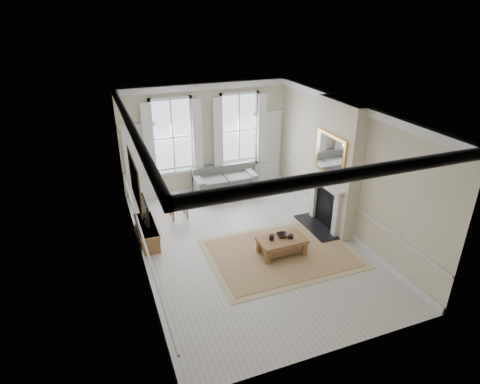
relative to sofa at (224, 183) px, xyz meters
name	(u,v)px	position (x,y,z in m)	size (l,w,h in m)	color
floor	(250,246)	(-0.39, -3.11, -0.36)	(7.20, 7.20, 0.00)	#B7B5AD
ceiling	(252,111)	(-0.39, -3.11, 3.04)	(7.20, 7.20, 0.00)	white
back_wall	(207,139)	(-0.39, 0.49, 1.34)	(5.20, 5.20, 0.00)	beige
left_wall	(136,202)	(-2.99, -3.11, 1.34)	(7.20, 7.20, 0.00)	beige
right_wall	(346,169)	(2.21, -3.11, 1.34)	(7.20, 7.20, 0.00)	beige
window_left	(173,137)	(-1.44, 0.44, 1.54)	(1.26, 0.20, 2.20)	#B2BCC6
window_right	(239,130)	(0.66, 0.44, 1.54)	(1.26, 0.20, 2.20)	#B2BCC6
door_left	(141,165)	(-2.44, 0.45, 0.79)	(0.90, 0.08, 2.30)	silver
door_right	(267,149)	(1.66, 0.45, 0.79)	(0.90, 0.08, 2.30)	silver
painting	(135,181)	(-2.95, -2.81, 1.69)	(0.05, 1.66, 1.06)	orange
chimney_breast	(336,167)	(2.03, -2.91, 1.34)	(0.35, 1.70, 3.38)	beige
hearth	(316,227)	(1.61, -2.91, -0.34)	(0.55, 1.50, 0.05)	black
fireplace	(325,202)	(1.81, -2.91, 0.37)	(0.21, 1.45, 1.33)	silver
mirror	(330,155)	(1.82, -2.91, 1.69)	(0.06, 1.26, 1.06)	gold
sofa	(224,183)	(0.00, 0.00, 0.00)	(1.89, 0.92, 0.87)	#5B5B59
side_table	(178,202)	(-1.70, -1.01, 0.10)	(0.56, 0.56, 0.58)	brown
rug	(281,253)	(0.19, -3.69, -0.35)	(3.50, 2.60, 0.02)	#92764B
coffee_table	(282,242)	(0.19, -3.69, -0.02)	(1.14, 0.68, 0.42)	brown
ceramic_pot_a	(272,237)	(-0.06, -3.64, 0.12)	(0.12, 0.12, 0.12)	black
ceramic_pot_b	(291,236)	(0.39, -3.74, 0.11)	(0.13, 0.13, 0.09)	black
bowl	(282,235)	(0.24, -3.59, 0.09)	(0.26, 0.26, 0.06)	black
tv_stand	(147,233)	(-2.73, -1.97, -0.12)	(0.43, 1.34, 0.48)	brown
tv	(145,210)	(-2.71, -1.97, 0.51)	(0.08, 0.90, 0.68)	black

